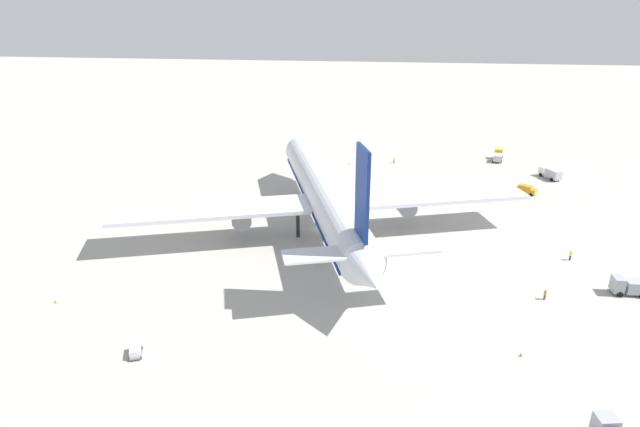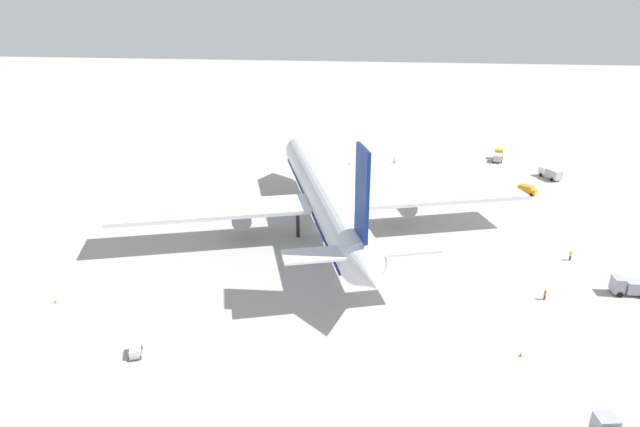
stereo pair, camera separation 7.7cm
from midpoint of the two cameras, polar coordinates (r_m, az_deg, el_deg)
name	(u,v)px [view 1 (the left image)]	position (r m, az deg, el deg)	size (l,w,h in m)	color
ground_plane	(323,228)	(106.37, 0.30, -1.59)	(600.00, 600.00, 0.00)	#ADA8A0
airliner	(324,195)	(102.45, 0.42, 1.98)	(72.66, 77.66, 24.14)	silver
service_truck_0	(551,173)	(147.43, 23.30, 3.97)	(6.65, 4.64, 2.59)	white
service_truck_3	(498,156)	(159.15, 18.39, 5.86)	(6.64, 3.53, 2.83)	yellow
service_truck_5	(629,286)	(95.60, 29.99, -6.68)	(2.65, 5.19, 2.81)	#999EA5
service_van	(526,189)	(134.00, 21.08, 2.42)	(4.12, 4.76, 1.97)	orange
baggage_cart_0	(135,351)	(74.48, -19.07, -13.61)	(3.47, 2.33, 1.21)	#595B60
ground_worker_0	(394,160)	(150.11, 7.87, 5.63)	(0.56, 0.56, 1.62)	#3F3F47
ground_worker_1	(369,164)	(145.80, 5.22, 5.26)	(0.56, 0.56, 1.63)	navy
ground_worker_2	(570,256)	(103.10, 25.06, -4.08)	(0.56, 0.56, 1.71)	navy
ground_worker_3	(545,295)	(88.71, 22.78, -7.96)	(0.56, 0.56, 1.63)	#3F3F47
traffic_cone_0	(521,354)	(75.14, 20.57, -13.85)	(0.36, 0.36, 0.55)	orange
traffic_cone_1	(55,301)	(90.50, -26.34, -8.37)	(0.36, 0.36, 0.55)	orange
traffic_cone_2	(109,220)	(118.02, -21.55, -0.62)	(0.36, 0.36, 0.55)	orange
traffic_cone_3	(349,164)	(147.67, 3.07, 5.31)	(0.36, 0.36, 0.55)	orange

